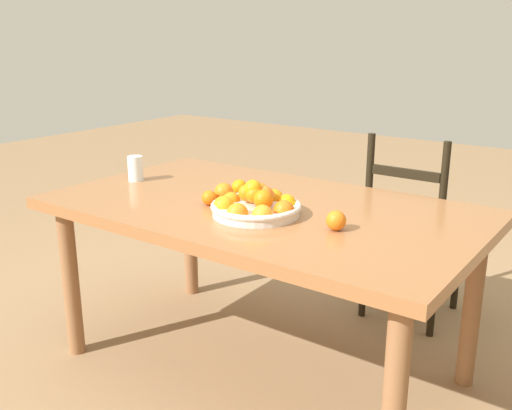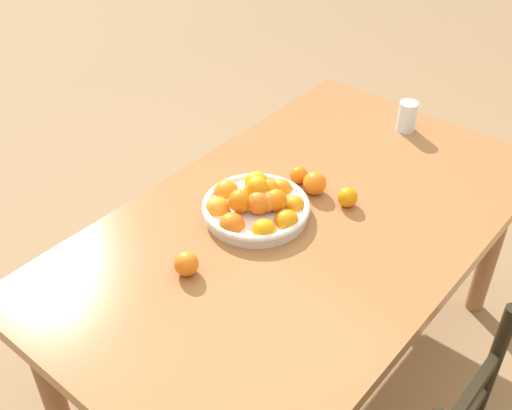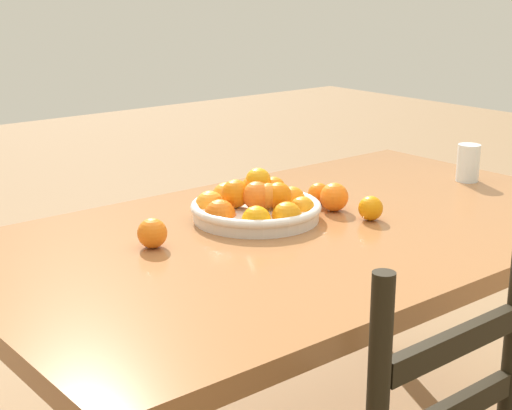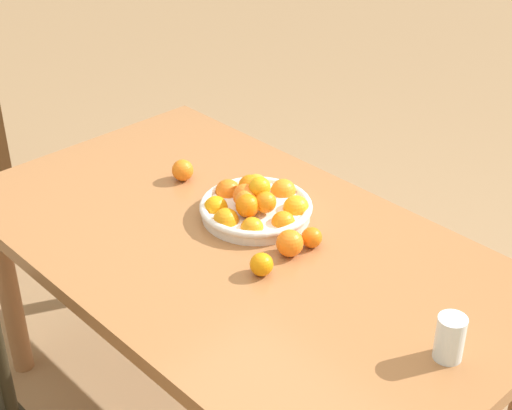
# 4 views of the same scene
# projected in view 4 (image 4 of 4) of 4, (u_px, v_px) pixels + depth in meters

# --- Properties ---
(dining_table) EXTENTS (1.76, 1.01, 0.76)m
(dining_table) POSITION_uv_depth(u_px,v_px,m) (239.00, 264.00, 2.35)
(dining_table) COLOR #9A6238
(dining_table) RESTS_ON ground
(fruit_bowl) EXTENTS (0.35, 0.35, 0.14)m
(fruit_bowl) POSITION_uv_depth(u_px,v_px,m) (255.00, 205.00, 2.40)
(fruit_bowl) COLOR silver
(fruit_bowl) RESTS_ON dining_table
(orange_loose_0) EXTENTS (0.07, 0.07, 0.07)m
(orange_loose_0) POSITION_uv_depth(u_px,v_px,m) (262.00, 264.00, 2.15)
(orange_loose_0) COLOR orange
(orange_loose_0) RESTS_ON dining_table
(orange_loose_1) EXTENTS (0.06, 0.06, 0.06)m
(orange_loose_1) POSITION_uv_depth(u_px,v_px,m) (312.00, 237.00, 2.26)
(orange_loose_1) COLOR orange
(orange_loose_1) RESTS_ON dining_table
(orange_loose_2) EXTENTS (0.07, 0.07, 0.07)m
(orange_loose_2) POSITION_uv_depth(u_px,v_px,m) (183.00, 170.00, 2.60)
(orange_loose_2) COLOR orange
(orange_loose_2) RESTS_ON dining_table
(orange_loose_3) EXTENTS (0.08, 0.08, 0.08)m
(orange_loose_3) POSITION_uv_depth(u_px,v_px,m) (290.00, 243.00, 2.22)
(orange_loose_3) COLOR orange
(orange_loose_3) RESTS_ON dining_table
(drinking_glass) EXTENTS (0.07, 0.07, 0.12)m
(drinking_glass) POSITION_uv_depth(u_px,v_px,m) (450.00, 338.00, 1.84)
(drinking_glass) COLOR silver
(drinking_glass) RESTS_ON dining_table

